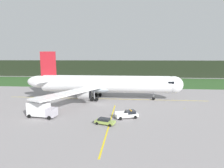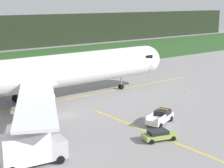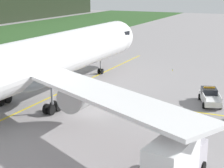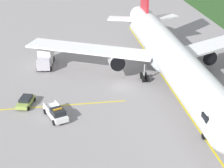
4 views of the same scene
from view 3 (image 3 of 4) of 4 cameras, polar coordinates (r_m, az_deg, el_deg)
The scene contains 6 objects.
ground at distance 42.77m, azimuth -3.25°, elevation -4.46°, with size 320.00×320.00×0.00m, color gray.
taxiway_centerline_main at distance 47.89m, azimuth -10.57°, elevation -2.56°, with size 68.77×0.30×0.01m, color yellow.
airliner at distance 46.20m, azimuth -11.27°, elevation 3.34°, with size 53.41×48.08×16.14m.
ops_pickup_truck at distance 47.35m, azimuth 14.66°, elevation -1.86°, with size 5.66×3.61×1.94m.
catering_truck at distance 27.97m, azimuth 9.59°, elevation -11.33°, with size 7.15×3.43×3.78m.
taxiway_edge_light_east at distance 64.31m, azimuth 9.20°, elevation 2.17°, with size 0.12×0.12×0.38m.
Camera 3 is at (-35.52, -19.15, 14.15)m, focal length 60.03 mm.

